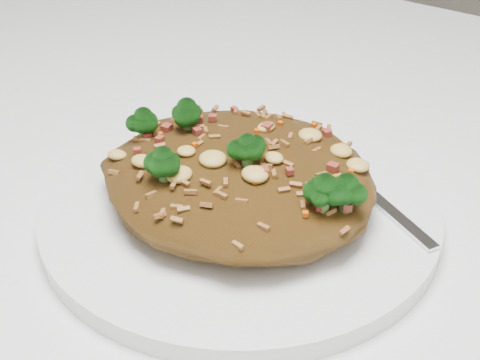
{
  "coord_description": "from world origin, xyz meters",
  "views": [
    {
      "loc": [
        0.19,
        -0.37,
        1.02
      ],
      "look_at": [
        -0.02,
        -0.08,
        0.78
      ],
      "focal_mm": 50.0,
      "sensor_mm": 36.0,
      "label": 1
    }
  ],
  "objects_px": {
    "plate": "(240,207)",
    "dining_table": "(311,267)",
    "fork": "(364,188)",
    "fried_rice": "(240,167)"
  },
  "relations": [
    {
      "from": "dining_table",
      "to": "fork",
      "type": "relative_size",
      "value": 7.99
    },
    {
      "from": "fried_rice",
      "to": "fork",
      "type": "height_order",
      "value": "fried_rice"
    },
    {
      "from": "dining_table",
      "to": "fork",
      "type": "height_order",
      "value": "fork"
    },
    {
      "from": "fork",
      "to": "plate",
      "type": "bearing_deg",
      "value": -109.37
    },
    {
      "from": "fork",
      "to": "dining_table",
      "type": "bearing_deg",
      "value": -173.53
    },
    {
      "from": "plate",
      "to": "fork",
      "type": "relative_size",
      "value": 1.77
    },
    {
      "from": "plate",
      "to": "fried_rice",
      "type": "relative_size",
      "value": 1.44
    },
    {
      "from": "plate",
      "to": "dining_table",
      "type": "bearing_deg",
      "value": 76.25
    },
    {
      "from": "dining_table",
      "to": "plate",
      "type": "height_order",
      "value": "plate"
    },
    {
      "from": "dining_table",
      "to": "fork",
      "type": "distance_m",
      "value": 0.12
    }
  ]
}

